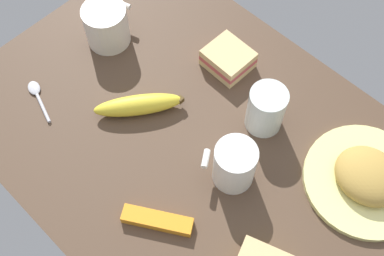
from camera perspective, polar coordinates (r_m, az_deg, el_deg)
name	(u,v)px	position (r cm, az deg, el deg)	size (l,w,h in cm)	color
tabletop	(192,138)	(96.14, 0.00, -1.15)	(90.00, 64.00, 2.00)	#4C3828
plate_of_food	(367,178)	(95.05, 19.78, -5.51)	(22.91, 22.91, 5.68)	#EAE58C
coffee_mug_black	(106,25)	(106.59, -9.98, 11.80)	(9.31, 11.89, 9.07)	silver
coffee_mug_milky	(234,164)	(87.29, 4.97, -4.27)	(9.65, 8.48, 9.78)	white
sandwich_main	(228,59)	(102.81, 4.25, 8.07)	(9.30, 8.42, 4.40)	#DBB77A
glass_of_milk	(266,110)	(93.85, 8.61, 2.04)	(7.27, 7.27, 9.92)	silver
banana	(139,105)	(96.91, -6.28, 2.69)	(13.91, 16.55, 4.10)	yellow
spoon	(37,95)	(104.51, -17.67, 3.73)	(10.86, 4.81, 0.80)	silver
snack_bar	(157,220)	(87.65, -4.07, -10.73)	(12.64, 3.03, 2.00)	orange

